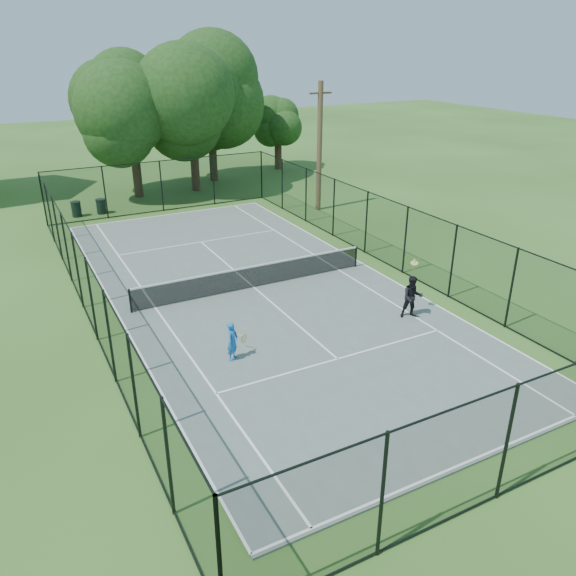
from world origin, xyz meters
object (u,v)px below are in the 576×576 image
trash_bin_right (101,206)px  utility_pole (319,147)px  tennis_net (254,276)px  player_black (412,297)px  player_blue (233,341)px  trash_bin_left (76,209)px

trash_bin_right → utility_pole: utility_pole is taller
tennis_net → player_black: size_ratio=4.79×
tennis_net → trash_bin_right: tennis_net is taller
tennis_net → trash_bin_right: (-3.38, 14.14, -0.14)m
player_black → tennis_net: bearing=127.8°
tennis_net → trash_bin_right: bearing=103.4°
trash_bin_right → tennis_net: bearing=-76.6°
player_blue → player_black: bearing=-2.2°
trash_bin_left → player_blue: size_ratio=0.69×
trash_bin_left → utility_pole: 14.49m
tennis_net → player_black: (3.97, -5.12, 0.28)m
trash_bin_left → player_black: bearing=-65.7°
player_blue → tennis_net: bearing=58.9°
tennis_net → player_black: 6.48m
utility_pole → player_blue: size_ratio=5.65×
trash_bin_left → player_blue: bearing=-84.5°
trash_bin_right → player_blue: 19.00m
trash_bin_right → trash_bin_left: bearing=178.5°
player_black → trash_bin_right: bearing=110.9°
player_blue → player_black: size_ratio=0.62×
player_blue → trash_bin_left: bearing=95.5°
utility_pole → player_black: (-4.39, -14.12, -2.87)m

